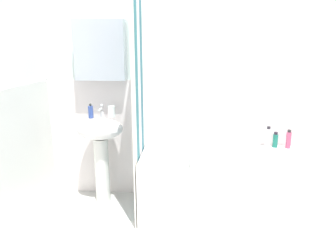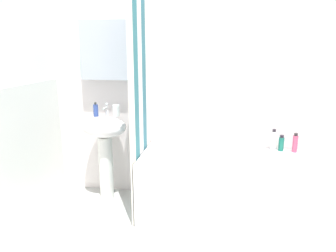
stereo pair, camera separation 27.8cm
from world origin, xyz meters
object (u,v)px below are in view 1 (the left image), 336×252
at_px(bathtub, 222,184).
at_px(towel_folded, 204,160).
at_px(body_wash_bottle, 275,140).
at_px(sink, 101,142).
at_px(lotion_bottle, 268,138).
at_px(soap_dispenser, 91,112).
at_px(shampoo_bottle, 289,140).
at_px(toothbrush_cup, 112,112).

distance_m(bathtub, towel_folded, 0.43).
bearing_deg(body_wash_bottle, sink, -175.80).
bearing_deg(lotion_bottle, soap_dispenser, -177.02).
bearing_deg(towel_folded, shampoo_bottle, 30.19).
distance_m(toothbrush_cup, bathtub, 1.25).
distance_m(soap_dispenser, bathtub, 1.42).
distance_m(soap_dispenser, shampoo_bottle, 1.92).
bearing_deg(sink, soap_dispenser, 163.10).
distance_m(soap_dispenser, body_wash_bottle, 1.80).
xyz_separation_m(soap_dispenser, body_wash_bottle, (1.78, 0.10, -0.28)).
bearing_deg(sink, towel_folded, -20.83).
distance_m(sink, lotion_bottle, 1.62).
bearing_deg(bathtub, sink, 172.71).
xyz_separation_m(bathtub, body_wash_bottle, (0.52, 0.27, 0.35)).
bearing_deg(body_wash_bottle, soap_dispenser, -176.85).
xyz_separation_m(toothbrush_cup, bathtub, (1.06, -0.22, -0.63)).
bearing_deg(soap_dispenser, towel_folded, -20.52).
height_order(toothbrush_cup, bathtub, toothbrush_cup).
height_order(sink, towel_folded, sink).
height_order(soap_dispenser, lotion_bottle, soap_dispenser).
distance_m(toothbrush_cup, towel_folded, 1.04).
distance_m(bathtub, body_wash_bottle, 0.69).
xyz_separation_m(soap_dispenser, toothbrush_cup, (0.19, 0.05, -0.01)).
bearing_deg(bathtub, lotion_bottle, 30.49).
bearing_deg(shampoo_bottle, sink, -176.67).
bearing_deg(shampoo_bottle, towel_folded, -149.81).
height_order(bathtub, body_wash_bottle, body_wash_bottle).
distance_m(shampoo_bottle, body_wash_bottle, 0.12).
height_order(shampoo_bottle, body_wash_bottle, shampoo_bottle).
height_order(soap_dispenser, body_wash_bottle, soap_dispenser).
distance_m(body_wash_bottle, towel_folded, 0.87).
bearing_deg(soap_dispenser, bathtub, -7.98).
bearing_deg(body_wash_bottle, lotion_bottle, -173.06).
bearing_deg(sink, bathtub, -7.29).
bearing_deg(sink, lotion_bottle, 4.08).
relative_size(shampoo_bottle, towel_folded, 0.74).
xyz_separation_m(toothbrush_cup, towel_folded, (0.88, -0.45, -0.31)).
relative_size(shampoo_bottle, lotion_bottle, 0.87).
height_order(sink, bathtub, sink).
distance_m(toothbrush_cup, lotion_bottle, 1.53).
distance_m(sink, towel_folded, 1.05).
bearing_deg(toothbrush_cup, bathtub, -11.92).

